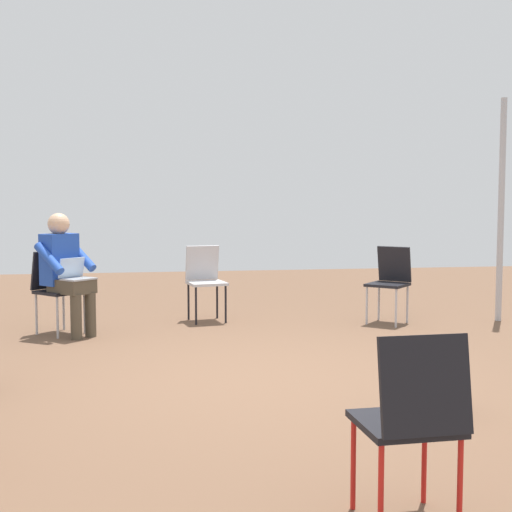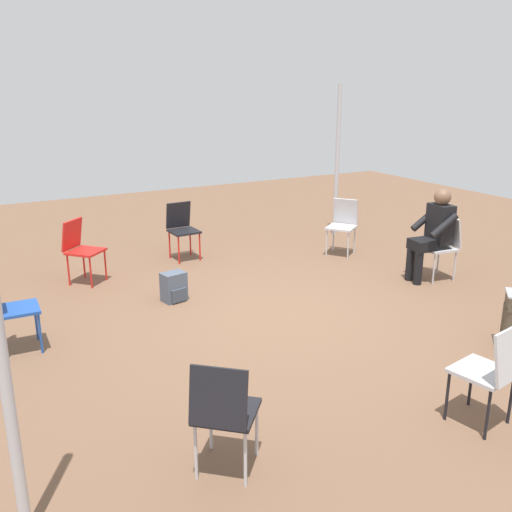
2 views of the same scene
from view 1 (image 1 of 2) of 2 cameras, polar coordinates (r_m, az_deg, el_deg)
ground_plane at (r=5.57m, az=0.79°, el=-9.81°), size 16.28×16.28×0.00m
chair_west at (r=8.09m, az=-4.10°, el=-1.70°), size 0.50×0.46×0.85m
chair_east at (r=3.09m, az=12.42°, el=-12.31°), size 0.45×0.42×0.85m
chair_northwest at (r=8.07m, az=10.68°, el=-1.79°), size 0.59×0.58×0.85m
chair_southwest at (r=7.60m, az=-15.75°, el=-2.29°), size 0.59×0.58×0.85m
person_with_laptop at (r=7.44m, az=-14.99°, el=-0.89°), size 0.64×0.64×1.24m
backpack_near_laptop_user at (r=4.88m, az=13.78°, el=-10.13°), size 0.28×0.31×0.36m
tent_pole_near at (r=8.47m, az=19.01°, el=3.46°), size 0.07×0.07×2.50m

